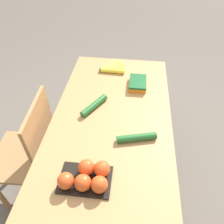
{
  "coord_description": "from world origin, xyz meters",
  "views": [
    {
      "loc": [
        -0.95,
        -0.11,
        1.71
      ],
      "look_at": [
        0.0,
        0.0,
        0.79
      ],
      "focal_mm": 35.0,
      "sensor_mm": 36.0,
      "label": 1
    }
  ],
  "objects_px": {
    "banana_bunch": "(111,68)",
    "cucumber_far": "(137,137)",
    "chair": "(31,153)",
    "tomato_pack": "(87,177)",
    "carrot_bag": "(138,83)",
    "cucumber_near": "(94,105)"
  },
  "relations": [
    {
      "from": "tomato_pack",
      "to": "carrot_bag",
      "type": "relative_size",
      "value": 1.42
    },
    {
      "from": "tomato_pack",
      "to": "cucumber_far",
      "type": "distance_m",
      "value": 0.35
    },
    {
      "from": "banana_bunch",
      "to": "carrot_bag",
      "type": "relative_size",
      "value": 1.14
    },
    {
      "from": "tomato_pack",
      "to": "chair",
      "type": "bearing_deg",
      "value": 56.93
    },
    {
      "from": "chair",
      "to": "cucumber_near",
      "type": "relative_size",
      "value": 4.36
    },
    {
      "from": "tomato_pack",
      "to": "carrot_bag",
      "type": "height_order",
      "value": "tomato_pack"
    },
    {
      "from": "chair",
      "to": "tomato_pack",
      "type": "distance_m",
      "value": 0.66
    },
    {
      "from": "chair",
      "to": "cucumber_far",
      "type": "distance_m",
      "value": 0.77
    },
    {
      "from": "chair",
      "to": "carrot_bag",
      "type": "relative_size",
      "value": 5.21
    },
    {
      "from": "chair",
      "to": "carrot_bag",
      "type": "xyz_separation_m",
      "value": [
        0.46,
        -0.69,
        0.32
      ]
    },
    {
      "from": "carrot_bag",
      "to": "cucumber_near",
      "type": "relative_size",
      "value": 0.84
    },
    {
      "from": "carrot_bag",
      "to": "cucumber_near",
      "type": "xyz_separation_m",
      "value": [
        -0.26,
        0.27,
        -0.01
      ]
    },
    {
      "from": "banana_bunch",
      "to": "cucumber_far",
      "type": "height_order",
      "value": "cucumber_far"
    },
    {
      "from": "chair",
      "to": "tomato_pack",
      "type": "height_order",
      "value": "chair"
    },
    {
      "from": "banana_bunch",
      "to": "chair",
      "type": "bearing_deg",
      "value": 143.41
    },
    {
      "from": "banana_bunch",
      "to": "carrot_bag",
      "type": "xyz_separation_m",
      "value": [
        -0.19,
        -0.21,
        0.01
      ]
    },
    {
      "from": "tomato_pack",
      "to": "cucumber_near",
      "type": "relative_size",
      "value": 1.18
    },
    {
      "from": "cucumber_far",
      "to": "banana_bunch",
      "type": "bearing_deg",
      "value": 17.92
    },
    {
      "from": "cucumber_far",
      "to": "chair",
      "type": "bearing_deg",
      "value": 87.05
    },
    {
      "from": "tomato_pack",
      "to": "cucumber_near",
      "type": "xyz_separation_m",
      "value": [
        0.51,
        0.06,
        -0.02
      ]
    },
    {
      "from": "chair",
      "to": "banana_bunch",
      "type": "xyz_separation_m",
      "value": [
        0.65,
        -0.48,
        0.31
      ]
    },
    {
      "from": "banana_bunch",
      "to": "carrot_bag",
      "type": "height_order",
      "value": "carrot_bag"
    }
  ]
}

